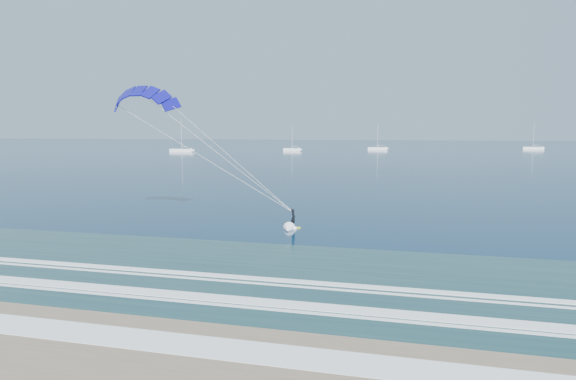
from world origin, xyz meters
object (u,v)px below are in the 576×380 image
(sailboat_0, at_px, (182,150))
(sailboat_2, at_px, (378,148))
(sailboat_1, at_px, (292,149))
(kitesurfer_rig, at_px, (211,148))
(sailboat_3, at_px, (533,148))

(sailboat_0, distance_m, sailboat_2, 87.94)
(sailboat_2, bearing_deg, sailboat_1, -147.46)
(kitesurfer_rig, bearing_deg, sailboat_0, 117.16)
(kitesurfer_rig, xyz_separation_m, sailboat_1, (-35.73, 172.24, -6.60))
(sailboat_1, bearing_deg, sailboat_2, 32.54)
(sailboat_0, relative_size, sailboat_1, 1.31)
(sailboat_0, xyz_separation_m, sailboat_3, (147.68, 65.06, -0.01))
(sailboat_0, bearing_deg, sailboat_2, 28.01)
(sailboat_1, height_order, sailboat_3, sailboat_3)
(sailboat_0, distance_m, sailboat_3, 161.38)
(sailboat_0, bearing_deg, kitesurfer_rig, -62.84)
(sailboat_3, bearing_deg, kitesurfer_rig, -107.57)
(sailboat_0, xyz_separation_m, sailboat_1, (42.85, 19.11, -0.02))
(sailboat_0, height_order, sailboat_2, sailboat_0)
(sailboat_2, bearing_deg, kitesurfer_rig, -89.72)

